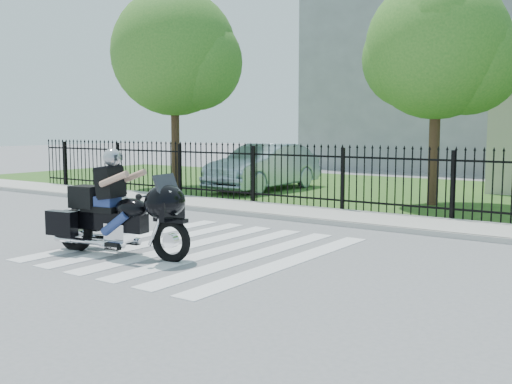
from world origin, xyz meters
The scene contains 12 objects.
ground centered at (0.00, 0.00, 0.00)m, with size 120.00×120.00×0.00m, color slate.
crosswalk centered at (0.00, 0.00, 0.01)m, with size 5.00×5.50×0.01m, color silver, non-canonical shape.
sidewalk centered at (0.00, 5.00, 0.06)m, with size 40.00×2.00×0.12m, color #ADAAA3.
curb centered at (0.00, 4.00, 0.06)m, with size 40.00×0.12×0.12m, color #ADAAA3.
grass_strip centered at (0.00, 12.00, 0.01)m, with size 40.00×12.00×0.02m, color #2F581E.
iron_fence centered at (0.00, 6.00, 0.90)m, with size 26.00×0.04×1.80m.
tree_left centered at (-8.50, 8.50, 5.17)m, with size 4.80×4.80×7.58m.
tree_mid centered at (1.50, 9.00, 4.67)m, with size 4.20×4.20×6.78m.
building_tall centered at (-3.00, 26.00, 6.00)m, with size 15.00×10.00×12.00m, color #96999E.
motorcycle_rider centered at (-0.91, -1.30, 0.83)m, with size 3.04×1.24×2.02m.
parked_car centered at (-5.11, 9.64, 0.88)m, with size 1.82×5.21×1.72m, color #96AFBC.
litter_bin centered at (-7.23, 4.37, 0.60)m, with size 0.43×0.43×0.97m, color black.
Camera 1 is at (7.47, -8.73, 2.37)m, focal length 42.00 mm.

